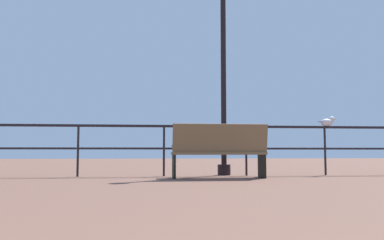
% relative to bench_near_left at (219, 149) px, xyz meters
% --- Properties ---
extents(pier_railing, '(18.56, 0.05, 1.02)m').
position_rel_bench_near_left_xyz_m(pier_railing, '(-0.14, 0.82, 0.20)').
color(pier_railing, black).
rests_on(pier_railing, ground_plane).
extents(bench_near_left, '(1.74, 0.65, 0.99)m').
position_rel_bench_near_left_xyz_m(bench_near_left, '(0.00, 0.00, 0.00)').
color(bench_near_left, brown).
rests_on(bench_near_left, ground_plane).
extents(lamppost_center, '(0.29, 0.29, 4.31)m').
position_rel_bench_near_left_xyz_m(lamppost_center, '(0.28, 1.03, 1.78)').
color(lamppost_center, black).
rests_on(lamppost_center, ground_plane).
extents(seagull_on_rail, '(0.44, 0.23, 0.21)m').
position_rel_bench_near_left_xyz_m(seagull_on_rail, '(2.46, 0.82, 0.57)').
color(seagull_on_rail, silver).
rests_on(seagull_on_rail, pier_railing).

